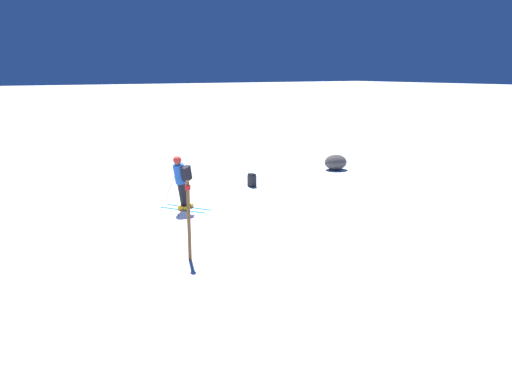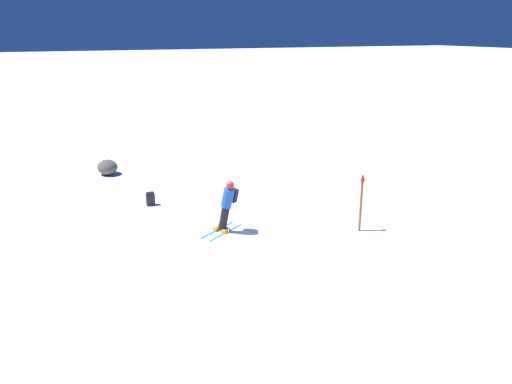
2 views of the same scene
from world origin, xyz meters
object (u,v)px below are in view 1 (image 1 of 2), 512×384
skier (181,180)px  spare_backpack (252,180)px  trail_marker (189,217)px  exposed_boulder_1 (336,162)px

skier → spare_backpack: bearing=172.2°
skier → spare_backpack: 4.03m
trail_marker → spare_backpack: bearing=-132.9°
exposed_boulder_1 → trail_marker: (10.07, 6.42, 0.69)m
spare_backpack → exposed_boulder_1: bearing=100.2°
skier → spare_backpack: skier is taller
skier → exposed_boulder_1: (-8.48, -2.49, -0.65)m
exposed_boulder_1 → spare_backpack: bearing=9.7°
skier → spare_backpack: size_ratio=3.57×
skier → exposed_boulder_1: skier is taller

